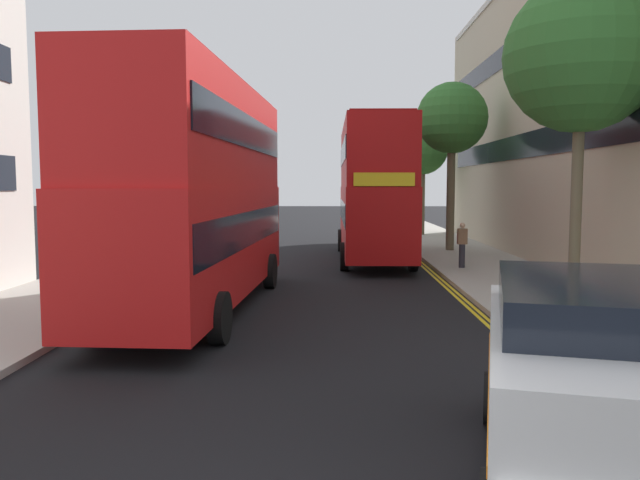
# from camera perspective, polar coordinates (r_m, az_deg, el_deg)

# --- Properties ---
(sidewalk_right) EXTENTS (4.00, 80.00, 0.14)m
(sidewalk_right) POSITION_cam_1_polar(r_m,az_deg,el_deg) (20.82, 17.07, -3.58)
(sidewalk_right) COLOR #ADA89E
(sidewalk_right) RESTS_ON ground
(sidewalk_left) EXTENTS (4.00, 80.00, 0.14)m
(sidewalk_left) POSITION_cam_1_polar(r_m,az_deg,el_deg) (21.31, -18.93, -3.43)
(sidewalk_left) COLOR #ADA89E
(sidewalk_left) RESTS_ON ground
(kerb_line_outer) EXTENTS (0.10, 56.00, 0.01)m
(kerb_line_outer) POSITION_cam_1_polar(r_m,az_deg,el_deg) (18.41, 12.46, -4.78)
(kerb_line_outer) COLOR yellow
(kerb_line_outer) RESTS_ON ground
(kerb_line_inner) EXTENTS (0.10, 56.00, 0.01)m
(kerb_line_inner) POSITION_cam_1_polar(r_m,az_deg,el_deg) (18.38, 11.97, -4.79)
(kerb_line_inner) COLOR yellow
(kerb_line_inner) RESTS_ON ground
(double_decker_bus_away) EXTENTS (3.17, 10.91, 5.64)m
(double_decker_bus_away) POSITION_cam_1_polar(r_m,az_deg,el_deg) (15.70, -10.97, 4.67)
(double_decker_bus_away) COLOR red
(double_decker_bus_away) RESTS_ON ground
(double_decker_bus_oncoming) EXTENTS (2.82, 10.82, 5.64)m
(double_decker_bus_oncoming) POSITION_cam_1_polar(r_m,az_deg,el_deg) (25.95, 4.86, 4.84)
(double_decker_bus_oncoming) COLOR #B20F0F
(double_decker_bus_oncoming) RESTS_ON ground
(taxi_minivan) EXTENTS (3.00, 5.13, 2.12)m
(taxi_minivan) POSITION_cam_1_polar(r_m,az_deg,el_deg) (7.01, 23.14, -12.19)
(taxi_minivan) COLOR white
(taxi_minivan) RESTS_ON ground
(pedestrian_far) EXTENTS (0.34, 0.22, 1.62)m
(pedestrian_far) POSITION_cam_1_polar(r_m,az_deg,el_deg) (23.04, 12.84, -0.38)
(pedestrian_far) COLOR #2D2D38
(pedestrian_far) RESTS_ON sidewalk_right
(street_tree_near) EXTENTS (3.14, 3.14, 6.73)m
(street_tree_near) POSITION_cam_1_polar(r_m,az_deg,el_deg) (38.15, 9.28, 8.13)
(street_tree_near) COLOR #6B6047
(street_tree_near) RESTS_ON sidewalk_right
(street_tree_mid) EXTENTS (3.20, 3.20, 7.59)m
(street_tree_mid) POSITION_cam_1_polar(r_m,az_deg,el_deg) (29.34, 11.94, 10.69)
(street_tree_mid) COLOR #6B6047
(street_tree_mid) RESTS_ON sidewalk_right
(street_tree_far) EXTENTS (3.92, 3.92, 8.22)m
(street_tree_far) POSITION_cam_1_polar(r_m,az_deg,el_deg) (17.87, 22.73, 15.19)
(street_tree_far) COLOR #6B6047
(street_tree_far) RESTS_ON sidewalk_right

